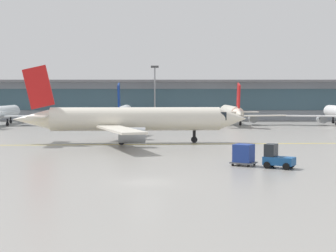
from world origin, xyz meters
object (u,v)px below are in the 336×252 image
gate_airplane_1 (2,113)px  baggage_tug (278,158)px  cargo_dolly_lead (245,154)px  gate_airplane_2 (124,112)px  apron_light_mast_1 (156,91)px  taxiing_regional_jet (134,120)px  gate_airplane_3 (232,112)px

gate_airplane_1 → baggage_tug: 74.67m
baggage_tug → cargo_dolly_lead: size_ratio=1.13×
gate_airplane_2 → apron_light_mast_1: 15.37m
cargo_dolly_lead → taxiing_regional_jet: bearing=148.1°
taxiing_regional_jet → baggage_tug: 27.08m
gate_airplane_3 → baggage_tug: (-3.50, -62.39, -1.64)m
taxiing_regional_jet → gate_airplane_3: bearing=62.4°
taxiing_regional_jet → baggage_tug: taxiing_regional_jet is taller
gate_airplane_1 → taxiing_regional_jet: taxiing_regional_jet is taller
baggage_tug → gate_airplane_3: bearing=116.8°
cargo_dolly_lead → apron_light_mast_1: 75.54m
gate_airplane_3 → apron_light_mast_1: bearing=48.5°
taxiing_regional_jet → apron_light_mast_1: apron_light_mast_1 is taller
gate_airplane_3 → gate_airplane_1: bearing=91.2°
gate_airplane_1 → gate_airplane_3: same height
gate_airplane_1 → gate_airplane_2: 24.74m
gate_airplane_2 → baggage_tug: size_ratio=8.62×
apron_light_mast_1 → gate_airplane_2: bearing=-114.9°
baggage_tug → gate_airplane_2: bearing=136.6°
apron_light_mast_1 → baggage_tug: bearing=-80.7°
gate_airplane_1 → baggage_tug: bearing=-144.3°
gate_airplane_3 → apron_light_mast_1: 21.64m
cargo_dolly_lead → gate_airplane_2: bearing=134.7°
gate_airplane_1 → gate_airplane_2: bearing=-85.0°
gate_airplane_1 → gate_airplane_3: (46.86, 1.61, 0.00)m
gate_airplane_1 → cargo_dolly_lead: gate_airplane_1 is taller
gate_airplane_1 → apron_light_mast_1: size_ratio=1.99×
taxiing_regional_jet → cargo_dolly_lead: (11.43, -21.47, -1.99)m
gate_airplane_3 → baggage_tug: bearing=176.1°
gate_airplane_2 → cargo_dolly_lead: 63.40m
gate_airplane_3 → apron_light_mast_1: size_ratio=1.99×
gate_airplane_2 → apron_light_mast_1: size_ratio=1.99×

